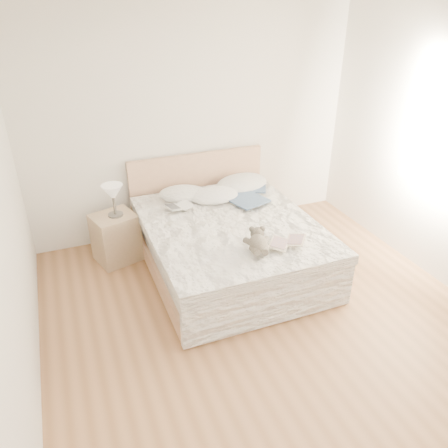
{
  "coord_description": "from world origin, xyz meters",
  "views": [
    {
      "loc": [
        -1.55,
        -2.62,
        2.75
      ],
      "look_at": [
        -0.09,
        1.05,
        0.62
      ],
      "focal_mm": 35.0,
      "sensor_mm": 36.0,
      "label": 1
    }
  ],
  "objects_px": {
    "photo_book": "(179,207)",
    "childrens_book": "(287,242)",
    "bed": "(227,242)",
    "teddy_bear": "(258,249)",
    "table_lamp": "(113,194)",
    "nightstand": "(116,238)"
  },
  "relations": [
    {
      "from": "bed",
      "to": "childrens_book",
      "type": "distance_m",
      "value": 0.86
    },
    {
      "from": "bed",
      "to": "nightstand",
      "type": "xyz_separation_m",
      "value": [
        -1.11,
        0.59,
        -0.03
      ]
    },
    {
      "from": "nightstand",
      "to": "table_lamp",
      "type": "distance_m",
      "value": 0.54
    },
    {
      "from": "childrens_book",
      "to": "teddy_bear",
      "type": "xyz_separation_m",
      "value": [
        -0.32,
        -0.03,
        0.02
      ]
    },
    {
      "from": "bed",
      "to": "photo_book",
      "type": "distance_m",
      "value": 0.66
    },
    {
      "from": "bed",
      "to": "nightstand",
      "type": "height_order",
      "value": "bed"
    },
    {
      "from": "nightstand",
      "to": "photo_book",
      "type": "xyz_separation_m",
      "value": [
        0.7,
        -0.19,
        0.35
      ]
    },
    {
      "from": "photo_book",
      "to": "teddy_bear",
      "type": "xyz_separation_m",
      "value": [
        0.41,
        -1.15,
        0.02
      ]
    },
    {
      "from": "photo_book",
      "to": "childrens_book",
      "type": "height_order",
      "value": "same"
    },
    {
      "from": "table_lamp",
      "to": "teddy_bear",
      "type": "xyz_separation_m",
      "value": [
        1.08,
        -1.34,
        -0.17
      ]
    },
    {
      "from": "nightstand",
      "to": "childrens_book",
      "type": "bearing_deg",
      "value": -42.5
    },
    {
      "from": "teddy_bear",
      "to": "photo_book",
      "type": "bearing_deg",
      "value": 124.65
    },
    {
      "from": "nightstand",
      "to": "photo_book",
      "type": "relative_size",
      "value": 1.88
    },
    {
      "from": "bed",
      "to": "table_lamp",
      "type": "bearing_deg",
      "value": 151.62
    },
    {
      "from": "photo_book",
      "to": "childrens_book",
      "type": "bearing_deg",
      "value": -72.89
    },
    {
      "from": "teddy_bear",
      "to": "table_lamp",
      "type": "bearing_deg",
      "value": 144.04
    },
    {
      "from": "nightstand",
      "to": "teddy_bear",
      "type": "height_order",
      "value": "teddy_bear"
    },
    {
      "from": "table_lamp",
      "to": "childrens_book",
      "type": "relative_size",
      "value": 1.01
    },
    {
      "from": "childrens_book",
      "to": "teddy_bear",
      "type": "distance_m",
      "value": 0.32
    },
    {
      "from": "table_lamp",
      "to": "photo_book",
      "type": "bearing_deg",
      "value": -15.21
    },
    {
      "from": "bed",
      "to": "teddy_bear",
      "type": "bearing_deg",
      "value": -89.98
    },
    {
      "from": "bed",
      "to": "childrens_book",
      "type": "relative_size",
      "value": 5.97
    }
  ]
}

